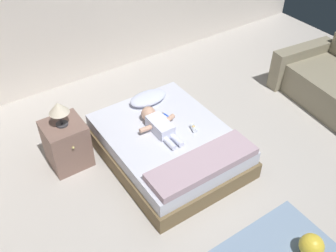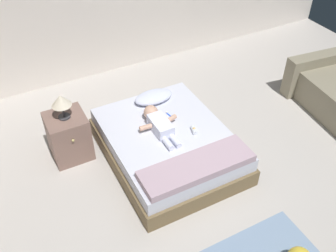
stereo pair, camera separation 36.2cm
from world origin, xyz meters
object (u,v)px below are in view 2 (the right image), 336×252
(pillow, at_px, (154,97))
(lamp, at_px, (61,101))
(nightstand, at_px, (69,136))
(baby, at_px, (158,123))
(baby_bottle, at_px, (194,130))
(toothbrush, at_px, (169,115))
(bed, at_px, (168,145))

(pillow, height_order, lamp, lamp)
(nightstand, xyz_separation_m, lamp, (0.00, 0.00, 0.51))
(pillow, xyz_separation_m, lamp, (-1.13, -0.05, 0.35))
(lamp, bearing_deg, baby, -25.30)
(pillow, relative_size, baby_bottle, 3.94)
(baby, xyz_separation_m, toothbrush, (0.22, 0.14, -0.06))
(bed, relative_size, baby_bottle, 13.74)
(bed, xyz_separation_m, baby_bottle, (0.27, -0.12, 0.22))
(lamp, distance_m, baby_bottle, 1.50)
(bed, distance_m, baby, 0.30)
(baby_bottle, bearing_deg, nightstand, 151.20)
(baby, xyz_separation_m, lamp, (-0.95, 0.45, 0.34))
(nightstand, distance_m, baby_bottle, 1.46)
(lamp, bearing_deg, pillow, 2.48)
(nightstand, distance_m, lamp, 0.51)
(baby, xyz_separation_m, nightstand, (-0.95, 0.45, -0.17))
(pillow, xyz_separation_m, toothbrush, (0.03, -0.36, -0.05))
(baby_bottle, bearing_deg, bed, 155.84)
(bed, xyz_separation_m, lamp, (-1.00, 0.58, 0.60))
(bed, height_order, baby_bottle, baby_bottle)
(pillow, relative_size, baby, 0.71)
(baby_bottle, bearing_deg, lamp, 151.20)
(toothbrush, distance_m, baby_bottle, 0.40)
(nightstand, height_order, lamp, lamp)
(bed, relative_size, baby, 2.48)
(toothbrush, distance_m, nightstand, 1.21)
(nightstand, bearing_deg, baby_bottle, -28.80)
(nightstand, height_order, baby_bottle, nightstand)
(pillow, bearing_deg, baby_bottle, -78.98)
(pillow, distance_m, nightstand, 1.14)
(pillow, relative_size, toothbrush, 3.34)
(bed, bearing_deg, pillow, 78.80)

